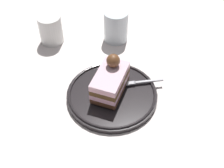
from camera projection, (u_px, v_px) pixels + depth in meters
The scene contains 6 objects.
ground_plane at pixel (105, 101), 0.75m from camera, with size 2.40×2.40×0.00m, color silver.
dessert_plate at pixel (112, 94), 0.75m from camera, with size 0.23×0.23×0.02m.
cake_slice at pixel (110, 80), 0.73m from camera, with size 0.10×0.13×0.10m.
fork at pixel (140, 82), 0.77m from camera, with size 0.09×0.09×0.00m.
drink_glass_near at pixel (116, 28), 0.90m from camera, with size 0.07×0.07×0.10m.
drink_glass_far at pixel (51, 31), 0.89m from camera, with size 0.07×0.07×0.09m.
Camera 1 is at (-0.30, 0.38, 0.58)m, focal length 46.98 mm.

